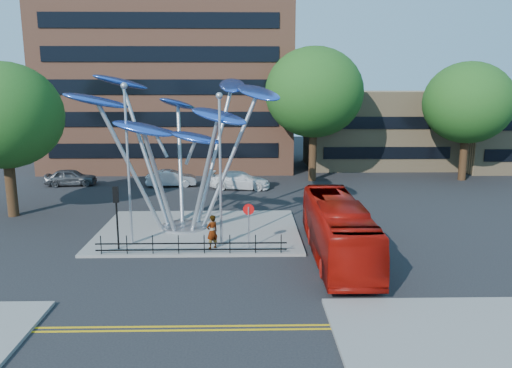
{
  "coord_description": "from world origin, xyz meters",
  "views": [
    {
      "loc": [
        1.87,
        -23.24,
        8.98
      ],
      "look_at": [
        2.43,
        4.0,
        3.38
      ],
      "focal_mm": 35.0,
      "sensor_mm": 36.0,
      "label": 1
    }
  ],
  "objects_px": {
    "pedestrian": "(212,232)",
    "tree_left": "(4,116)",
    "tree_right": "(314,92)",
    "tree_far": "(468,103)",
    "parked_car_mid": "(171,178)",
    "street_lamp_right": "(220,156)",
    "red_bus": "(338,229)",
    "parked_car_left": "(71,177)",
    "parked_car_right": "(240,180)",
    "leaf_sculpture": "(180,118)",
    "street_lamp_left": "(127,150)",
    "traffic_light_island": "(116,204)",
    "no_entry_sign_island": "(249,218)"
  },
  "relations": [
    {
      "from": "tree_far",
      "to": "tree_right",
      "type": "bearing_deg",
      "value": -180.0
    },
    {
      "from": "tree_left",
      "to": "red_bus",
      "type": "height_order",
      "value": "tree_left"
    },
    {
      "from": "tree_far",
      "to": "pedestrian",
      "type": "relative_size",
      "value": 5.82
    },
    {
      "from": "tree_right",
      "to": "parked_car_right",
      "type": "xyz_separation_m",
      "value": [
        -6.64,
        -3.53,
        -7.3
      ]
    },
    {
      "from": "tree_right",
      "to": "tree_far",
      "type": "relative_size",
      "value": 1.12
    },
    {
      "from": "parked_car_right",
      "to": "traffic_light_island",
      "type": "bearing_deg",
      "value": 164.54
    },
    {
      "from": "traffic_light_island",
      "to": "red_bus",
      "type": "relative_size",
      "value": 0.32
    },
    {
      "from": "tree_right",
      "to": "no_entry_sign_island",
      "type": "bearing_deg",
      "value": -107.12
    },
    {
      "from": "street_lamp_right",
      "to": "no_entry_sign_island",
      "type": "relative_size",
      "value": 3.39
    },
    {
      "from": "tree_left",
      "to": "red_bus",
      "type": "distance_m",
      "value": 22.94
    },
    {
      "from": "parked_car_mid",
      "to": "leaf_sculpture",
      "type": "bearing_deg",
      "value": -174.82
    },
    {
      "from": "no_entry_sign_island",
      "to": "pedestrian",
      "type": "distance_m",
      "value": 2.09
    },
    {
      "from": "traffic_light_island",
      "to": "parked_car_right",
      "type": "relative_size",
      "value": 0.67
    },
    {
      "from": "street_lamp_left",
      "to": "pedestrian",
      "type": "xyz_separation_m",
      "value": [
        4.54,
        -1.0,
        -4.28
      ]
    },
    {
      "from": "street_lamp_left",
      "to": "traffic_light_island",
      "type": "relative_size",
      "value": 2.57
    },
    {
      "from": "pedestrian",
      "to": "tree_left",
      "type": "bearing_deg",
      "value": -65.62
    },
    {
      "from": "street_lamp_left",
      "to": "parked_car_right",
      "type": "xyz_separation_m",
      "value": [
        5.86,
        14.97,
        -4.62
      ]
    },
    {
      "from": "leaf_sculpture",
      "to": "pedestrian",
      "type": "relative_size",
      "value": 6.84
    },
    {
      "from": "traffic_light_island",
      "to": "parked_car_left",
      "type": "height_order",
      "value": "traffic_light_island"
    },
    {
      "from": "parked_car_mid",
      "to": "street_lamp_right",
      "type": "bearing_deg",
      "value": -168.9
    },
    {
      "from": "pedestrian",
      "to": "parked_car_right",
      "type": "bearing_deg",
      "value": -132.23
    },
    {
      "from": "leaf_sculpture",
      "to": "parked_car_left",
      "type": "bearing_deg",
      "value": 130.42
    },
    {
      "from": "tree_left",
      "to": "parked_car_mid",
      "type": "bearing_deg",
      "value": 45.85
    },
    {
      "from": "traffic_light_island",
      "to": "pedestrian",
      "type": "height_order",
      "value": "traffic_light_island"
    },
    {
      "from": "tree_right",
      "to": "no_entry_sign_island",
      "type": "height_order",
      "value": "tree_right"
    },
    {
      "from": "tree_far",
      "to": "leaf_sculpture",
      "type": "relative_size",
      "value": 0.85
    },
    {
      "from": "tree_right",
      "to": "parked_car_right",
      "type": "distance_m",
      "value": 10.48
    },
    {
      "from": "leaf_sculpture",
      "to": "street_lamp_left",
      "type": "bearing_deg",
      "value": -127.4
    },
    {
      "from": "tree_right",
      "to": "parked_car_right",
      "type": "height_order",
      "value": "tree_right"
    },
    {
      "from": "street_lamp_left",
      "to": "parked_car_mid",
      "type": "relative_size",
      "value": 2.03
    },
    {
      "from": "red_bus",
      "to": "street_lamp_left",
      "type": "bearing_deg",
      "value": 170.16
    },
    {
      "from": "tree_left",
      "to": "street_lamp_left",
      "type": "distance_m",
      "value": 11.6
    },
    {
      "from": "tree_left",
      "to": "parked_car_right",
      "type": "relative_size",
      "value": 2.02
    },
    {
      "from": "tree_far",
      "to": "street_lamp_right",
      "type": "bearing_deg",
      "value": -138.53
    },
    {
      "from": "leaf_sculpture",
      "to": "red_bus",
      "type": "bearing_deg",
      "value": -31.29
    },
    {
      "from": "tree_right",
      "to": "leaf_sculpture",
      "type": "height_order",
      "value": "tree_right"
    },
    {
      "from": "pedestrian",
      "to": "parked_car_mid",
      "type": "xyz_separation_m",
      "value": [
        -4.7,
        17.12,
        -0.37
      ]
    },
    {
      "from": "parked_car_right",
      "to": "pedestrian",
      "type": "bearing_deg",
      "value": -178.46
    },
    {
      "from": "tree_left",
      "to": "street_lamp_right",
      "type": "relative_size",
      "value": 1.24
    },
    {
      "from": "leaf_sculpture",
      "to": "tree_far",
      "type": "bearing_deg",
      "value": 32.48
    },
    {
      "from": "street_lamp_right",
      "to": "traffic_light_island",
      "type": "xyz_separation_m",
      "value": [
        -5.5,
        -0.5,
        -2.48
      ]
    },
    {
      "from": "pedestrian",
      "to": "street_lamp_right",
      "type": "bearing_deg",
      "value": -170.05
    },
    {
      "from": "no_entry_sign_island",
      "to": "red_bus",
      "type": "relative_size",
      "value": 0.23
    },
    {
      "from": "tree_far",
      "to": "parked_car_mid",
      "type": "bearing_deg",
      "value": -174.9
    },
    {
      "from": "parked_car_mid",
      "to": "no_entry_sign_island",
      "type": "bearing_deg",
      "value": -164.87
    },
    {
      "from": "parked_car_right",
      "to": "street_lamp_left",
      "type": "bearing_deg",
      "value": 164.88
    },
    {
      "from": "tree_far",
      "to": "street_lamp_left",
      "type": "distance_m",
      "value": 32.37
    },
    {
      "from": "parked_car_mid",
      "to": "pedestrian",
      "type": "bearing_deg",
      "value": -170.79
    },
    {
      "from": "red_bus",
      "to": "parked_car_left",
      "type": "bearing_deg",
      "value": 137.87
    },
    {
      "from": "street_lamp_right",
      "to": "tree_right",
      "type": "bearing_deg",
      "value": 68.46
    }
  ]
}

